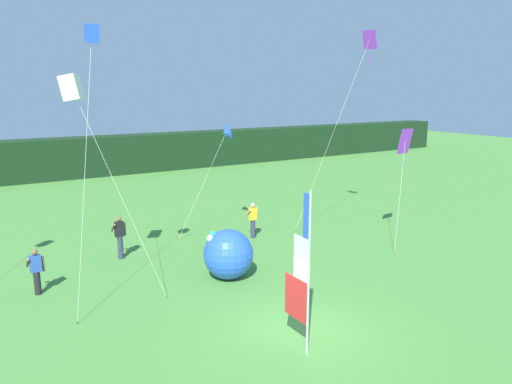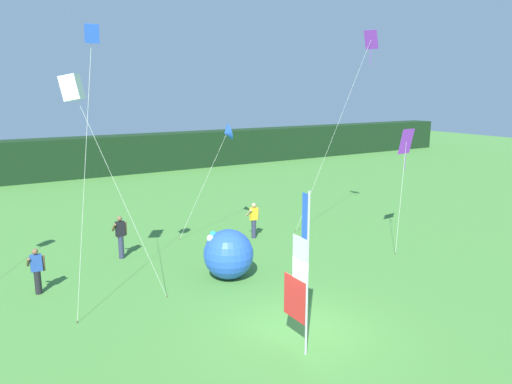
{
  "view_description": "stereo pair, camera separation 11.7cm",
  "coord_description": "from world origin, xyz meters",
  "views": [
    {
      "loc": [
        -7.83,
        -10.02,
        6.76
      ],
      "look_at": [
        0.54,
        3.43,
        3.4
      ],
      "focal_mm": 33.86,
      "sensor_mm": 36.0,
      "label": 1
    },
    {
      "loc": [
        -7.73,
        -10.08,
        6.76
      ],
      "look_at": [
        0.54,
        3.43,
        3.4
      ],
      "focal_mm": 33.86,
      "sensor_mm": 36.0,
      "label": 2
    }
  ],
  "objects": [
    {
      "name": "person_far_left",
      "position": [
        -2.63,
        8.81,
        0.95
      ],
      "size": [
        0.55,
        0.48,
        1.78
      ],
      "color": "#2D334C",
      "rests_on": "ground"
    },
    {
      "name": "person_mid_field",
      "position": [
        3.43,
        8.36,
        0.89
      ],
      "size": [
        0.55,
        0.48,
        1.67
      ],
      "color": "#2D334C",
      "rests_on": "ground"
    },
    {
      "name": "kite_blue_delta_3",
      "position": [
        2.87,
        9.84,
        4.79
      ],
      "size": [
        2.84,
        0.86,
        5.22
      ],
      "color": "brown",
      "rests_on": "ground"
    },
    {
      "name": "kite_purple_diamond_5",
      "position": [
        8.63,
        6.92,
        8.45
      ],
      "size": [
        3.42,
        1.66,
        9.42
      ],
      "color": "brown",
      "rests_on": "ground"
    },
    {
      "name": "banner_flag",
      "position": [
        -0.66,
        -0.71,
        2.09
      ],
      "size": [
        0.06,
        1.03,
        4.36
      ],
      "color": "#B7B7BC",
      "rests_on": "ground"
    },
    {
      "name": "kite_purple_diamond_0",
      "position": [
        8.87,
        4.46,
        4.42
      ],
      "size": [
        2.04,
        1.39,
        5.1
      ],
      "color": "brown",
      "rests_on": "ground"
    },
    {
      "name": "person_near_banner",
      "position": [
        -6.04,
        6.78,
        0.85
      ],
      "size": [
        0.55,
        0.48,
        1.59
      ],
      "color": "black",
      "rests_on": "ground"
    },
    {
      "name": "kite_blue_box_4",
      "position": [
        -4.17,
        4.87,
        8.27
      ],
      "size": [
        1.43,
        1.23,
        8.65
      ],
      "color": "brown",
      "rests_on": "ground"
    },
    {
      "name": "distant_treeline",
      "position": [
        0.0,
        29.37,
        1.55
      ],
      "size": [
        80.0,
        2.4,
        3.1
      ],
      "primitive_type": "cube",
      "color": "black",
      "rests_on": "ground"
    },
    {
      "name": "inflatable_balloon",
      "position": [
        0.11,
        4.65,
        0.92
      ],
      "size": [
        1.82,
        1.87,
        1.82
      ],
      "color": "blue",
      "rests_on": "ground"
    },
    {
      "name": "ground_plane",
      "position": [
        0.0,
        0.0,
        0.0
      ],
      "size": [
        120.0,
        120.0,
        0.0
      ],
      "primitive_type": "plane",
      "color": "#478438"
    },
    {
      "name": "kite_white_box_1",
      "position": [
        -4.56,
        6.28,
        6.81
      ],
      "size": [
        2.55,
        2.45,
        7.27
      ],
      "color": "brown",
      "rests_on": "ground"
    }
  ]
}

